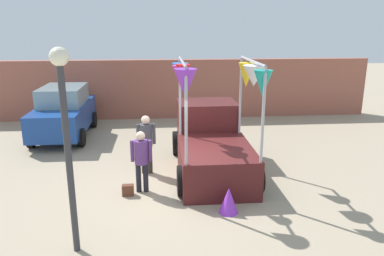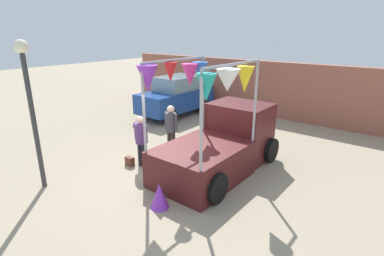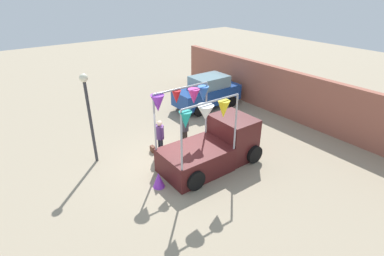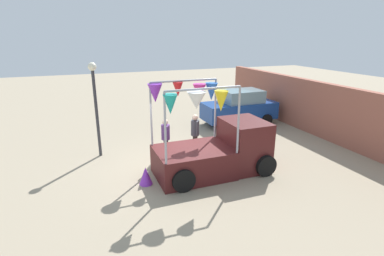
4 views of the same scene
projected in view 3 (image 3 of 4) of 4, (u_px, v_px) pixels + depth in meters
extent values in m
plane|color=gray|center=(174.00, 162.00, 12.52)|extent=(60.00, 60.00, 0.00)
cube|color=#4C1919|center=(195.00, 160.00, 11.76)|extent=(1.90, 2.60, 1.00)
cube|color=#4C1919|center=(233.00, 137.00, 12.65)|extent=(1.80, 1.40, 1.80)
cube|color=#8CB2C6|center=(234.00, 127.00, 12.45)|extent=(1.76, 1.37, 0.60)
cylinder|color=black|center=(223.00, 137.00, 13.75)|extent=(0.22, 0.76, 0.76)
cylinder|color=black|center=(254.00, 154.00, 12.38)|extent=(0.22, 0.76, 0.76)
cylinder|color=black|center=(167.00, 158.00, 12.13)|extent=(0.22, 0.76, 0.76)
cylinder|color=black|center=(195.00, 180.00, 10.76)|extent=(0.22, 0.76, 0.76)
cylinder|color=#A5A5AD|center=(206.00, 108.00, 12.33)|extent=(0.07, 0.07, 2.22)
cylinder|color=#A5A5AD|center=(236.00, 123.00, 11.08)|extent=(0.07, 0.07, 2.22)
cylinder|color=#A5A5AD|center=(155.00, 123.00, 11.03)|extent=(0.07, 0.07, 2.22)
cylinder|color=#A5A5AD|center=(182.00, 141.00, 9.78)|extent=(0.07, 0.07, 2.22)
cylinder|color=#A5A5AD|center=(181.00, 88.00, 11.20)|extent=(0.07, 2.44, 0.07)
cylinder|color=#A5A5AD|center=(211.00, 102.00, 9.94)|extent=(0.07, 2.44, 0.07)
cone|color=purple|center=(158.00, 103.00, 10.80)|extent=(0.69, 0.69, 0.64)
cone|color=teal|center=(186.00, 120.00, 9.55)|extent=(0.60, 0.60, 0.58)
cone|color=red|center=(176.00, 97.00, 11.20)|extent=(0.51, 0.51, 0.51)
cone|color=white|center=(205.00, 113.00, 9.96)|extent=(0.80, 0.80, 0.52)
cone|color=#D83399|center=(194.00, 96.00, 11.70)|extent=(0.59, 0.59, 0.61)
cone|color=yellow|center=(224.00, 109.00, 10.43)|extent=(0.44, 0.44, 0.65)
cone|color=blue|center=(203.00, 94.00, 11.96)|extent=(0.57, 0.57, 0.64)
cube|color=navy|center=(207.00, 95.00, 17.76)|extent=(1.70, 4.00, 0.90)
cube|color=#72939E|center=(209.00, 82.00, 17.50)|extent=(1.50, 2.10, 0.66)
cylinder|color=black|center=(214.00, 94.00, 19.24)|extent=(0.18, 0.64, 0.64)
cylinder|color=black|center=(232.00, 101.00, 18.01)|extent=(0.18, 0.64, 0.64)
cylinder|color=black|center=(182.00, 102.00, 17.91)|extent=(0.18, 0.64, 0.64)
cylinder|color=black|center=(199.00, 111.00, 16.68)|extent=(0.18, 0.64, 0.64)
cylinder|color=black|center=(160.00, 145.00, 13.05)|extent=(0.13, 0.13, 0.76)
cylinder|color=black|center=(162.00, 147.00, 12.92)|extent=(0.13, 0.13, 0.76)
cylinder|color=#593372|center=(160.00, 132.00, 12.69)|extent=(0.34, 0.34, 0.60)
sphere|color=beige|center=(159.00, 123.00, 12.51)|extent=(0.23, 0.23, 0.23)
cylinder|color=#593372|center=(157.00, 130.00, 12.84)|extent=(0.09, 0.09, 0.54)
cylinder|color=#593372|center=(163.00, 133.00, 12.52)|extent=(0.09, 0.09, 0.54)
cylinder|color=#2D2823|center=(184.00, 138.00, 13.64)|extent=(0.13, 0.13, 0.80)
cylinder|color=#2D2823|center=(186.00, 139.00, 13.51)|extent=(0.13, 0.13, 0.80)
cylinder|color=#3F3F47|center=(185.00, 124.00, 13.26)|extent=(0.34, 0.34, 0.64)
sphere|color=beige|center=(185.00, 115.00, 13.06)|extent=(0.24, 0.24, 0.24)
cylinder|color=#3F3F47|center=(182.00, 122.00, 13.40)|extent=(0.09, 0.09, 0.57)
cylinder|color=#3F3F47|center=(188.00, 125.00, 13.08)|extent=(0.09, 0.09, 0.57)
cube|color=#592D1E|center=(153.00, 149.00, 13.24)|extent=(0.28, 0.16, 0.28)
cylinder|color=#333338|center=(91.00, 124.00, 11.90)|extent=(0.12, 0.12, 3.44)
sphere|color=#F2EDCC|center=(84.00, 78.00, 11.07)|extent=(0.32, 0.32, 0.32)
cube|color=#9E5947|center=(293.00, 96.00, 16.05)|extent=(18.00, 0.36, 2.60)
cone|color=purple|center=(159.00, 180.00, 10.91)|extent=(0.46, 0.46, 0.60)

